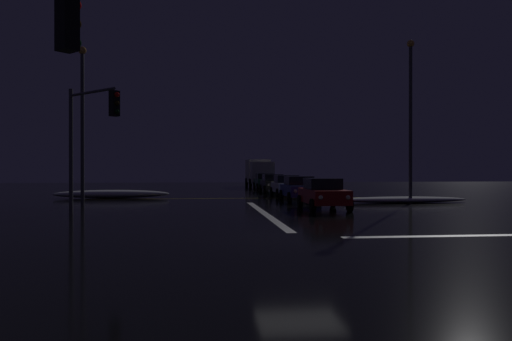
{
  "coord_description": "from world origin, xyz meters",
  "views": [
    {
      "loc": [
        -2.86,
        -14.56,
        2.07
      ],
      "look_at": [
        0.0,
        11.95,
        1.96
      ],
      "focal_mm": 35.1,
      "sensor_mm": 36.0,
      "label": 1
    }
  ],
  "objects_px": {
    "sedan_white": "(287,185)",
    "sedan_blue": "(299,188)",
    "sedan_red": "(323,193)",
    "traffic_signal_nw": "(89,127)",
    "sedan_black": "(273,183)",
    "sedan_green": "(265,181)",
    "streetlamp_right_near": "(411,110)",
    "streetlamp_left_near": "(82,114)",
    "box_truck": "(259,172)"
  },
  "relations": [
    {
      "from": "box_truck",
      "to": "sedan_black",
      "type": "bearing_deg",
      "value": -91.17
    },
    {
      "from": "streetlamp_right_near",
      "to": "sedan_white",
      "type": "bearing_deg",
      "value": 126.24
    },
    {
      "from": "sedan_black",
      "to": "streetlamp_left_near",
      "type": "height_order",
      "value": "streetlamp_left_near"
    },
    {
      "from": "traffic_signal_nw",
      "to": "streetlamp_left_near",
      "type": "height_order",
      "value": "streetlamp_left_near"
    },
    {
      "from": "sedan_red",
      "to": "streetlamp_right_near",
      "type": "height_order",
      "value": "streetlamp_right_near"
    },
    {
      "from": "sedan_blue",
      "to": "streetlamp_right_near",
      "type": "relative_size",
      "value": 0.45
    },
    {
      "from": "sedan_black",
      "to": "streetlamp_left_near",
      "type": "bearing_deg",
      "value": -131.45
    },
    {
      "from": "box_truck",
      "to": "traffic_signal_nw",
      "type": "bearing_deg",
      "value": -108.32
    },
    {
      "from": "sedan_black",
      "to": "box_truck",
      "type": "height_order",
      "value": "box_truck"
    },
    {
      "from": "box_truck",
      "to": "streetlamp_right_near",
      "type": "bearing_deg",
      "value": -77.89
    },
    {
      "from": "sedan_white",
      "to": "sedan_blue",
      "type": "bearing_deg",
      "value": -90.91
    },
    {
      "from": "sedan_red",
      "to": "box_truck",
      "type": "xyz_separation_m",
      "value": [
        0.26,
        31.36,
        0.91
      ]
    },
    {
      "from": "streetlamp_right_near",
      "to": "streetlamp_left_near",
      "type": "distance_m",
      "value": 18.9
    },
    {
      "from": "traffic_signal_nw",
      "to": "streetlamp_right_near",
      "type": "distance_m",
      "value": 18.34
    },
    {
      "from": "sedan_white",
      "to": "traffic_signal_nw",
      "type": "xyz_separation_m",
      "value": [
        -11.11,
        -14.5,
        3.08
      ]
    },
    {
      "from": "sedan_red",
      "to": "traffic_signal_nw",
      "type": "bearing_deg",
      "value": -166.95
    },
    {
      "from": "sedan_black",
      "to": "sedan_green",
      "type": "relative_size",
      "value": 1.0
    },
    {
      "from": "sedan_white",
      "to": "sedan_black",
      "type": "bearing_deg",
      "value": 91.45
    },
    {
      "from": "sedan_white",
      "to": "sedan_green",
      "type": "height_order",
      "value": "same"
    },
    {
      "from": "sedan_blue",
      "to": "traffic_signal_nw",
      "type": "xyz_separation_m",
      "value": [
        -11.02,
        -9.2,
        3.08
      ]
    },
    {
      "from": "sedan_blue",
      "to": "sedan_black",
      "type": "relative_size",
      "value": 1.0
    },
    {
      "from": "sedan_white",
      "to": "box_truck",
      "type": "height_order",
      "value": "box_truck"
    },
    {
      "from": "sedan_red",
      "to": "sedan_white",
      "type": "distance_m",
      "value": 11.96
    },
    {
      "from": "sedan_red",
      "to": "sedan_green",
      "type": "height_order",
      "value": "same"
    },
    {
      "from": "sedan_black",
      "to": "sedan_white",
      "type": "bearing_deg",
      "value": -88.55
    },
    {
      "from": "sedan_white",
      "to": "box_truck",
      "type": "bearing_deg",
      "value": 89.66
    },
    {
      "from": "sedan_red",
      "to": "sedan_white",
      "type": "xyz_separation_m",
      "value": [
        0.15,
        11.95,
        0.0
      ]
    },
    {
      "from": "traffic_signal_nw",
      "to": "sedan_blue",
      "type": "bearing_deg",
      "value": 39.83
    },
    {
      "from": "traffic_signal_nw",
      "to": "streetlamp_left_near",
      "type": "relative_size",
      "value": 0.64
    },
    {
      "from": "streetlamp_right_near",
      "to": "sedan_blue",
      "type": "bearing_deg",
      "value": 154.26
    },
    {
      "from": "streetlamp_right_near",
      "to": "streetlamp_left_near",
      "type": "relative_size",
      "value": 1.1
    },
    {
      "from": "sedan_blue",
      "to": "sedan_black",
      "type": "distance_m",
      "value": 11.41
    },
    {
      "from": "sedan_blue",
      "to": "traffic_signal_nw",
      "type": "distance_m",
      "value": 14.68
    },
    {
      "from": "sedan_blue",
      "to": "sedan_white",
      "type": "relative_size",
      "value": 1.0
    },
    {
      "from": "sedan_black",
      "to": "sedan_green",
      "type": "xyz_separation_m",
      "value": [
        0.13,
        6.61,
        0.0
      ]
    },
    {
      "from": "box_truck",
      "to": "streetlamp_left_near",
      "type": "distance_m",
      "value": 30.74
    },
    {
      "from": "sedan_black",
      "to": "streetlamp_right_near",
      "type": "relative_size",
      "value": 0.45
    },
    {
      "from": "traffic_signal_nw",
      "to": "streetlamp_right_near",
      "type": "height_order",
      "value": "streetlamp_right_near"
    },
    {
      "from": "box_truck",
      "to": "streetlamp_right_near",
      "type": "xyz_separation_m",
      "value": [
        5.94,
        -27.67,
        3.84
      ]
    },
    {
      "from": "sedan_white",
      "to": "streetlamp_left_near",
      "type": "xyz_separation_m",
      "value": [
        -12.84,
        -8.26,
        4.29
      ]
    },
    {
      "from": "box_truck",
      "to": "sedan_green",
      "type": "bearing_deg",
      "value": -91.24
    },
    {
      "from": "traffic_signal_nw",
      "to": "sedan_white",
      "type": "bearing_deg",
      "value": 52.54
    },
    {
      "from": "sedan_black",
      "to": "sedan_blue",
      "type": "bearing_deg",
      "value": -89.64
    },
    {
      "from": "sedan_white",
      "to": "box_truck",
      "type": "relative_size",
      "value": 0.52
    },
    {
      "from": "sedan_black",
      "to": "streetlamp_left_near",
      "type": "relative_size",
      "value": 0.49
    },
    {
      "from": "sedan_red",
      "to": "box_truck",
      "type": "distance_m",
      "value": 31.37
    },
    {
      "from": "streetlamp_left_near",
      "to": "traffic_signal_nw",
      "type": "bearing_deg",
      "value": -74.44
    },
    {
      "from": "sedan_green",
      "to": "box_truck",
      "type": "relative_size",
      "value": 0.52
    },
    {
      "from": "sedan_white",
      "to": "traffic_signal_nw",
      "type": "bearing_deg",
      "value": -127.46
    },
    {
      "from": "streetlamp_right_near",
      "to": "streetlamp_left_near",
      "type": "bearing_deg",
      "value": 180.0
    }
  ]
}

